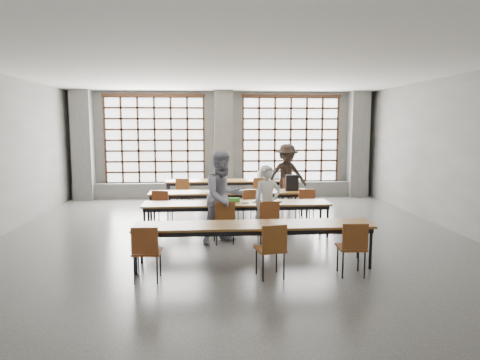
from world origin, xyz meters
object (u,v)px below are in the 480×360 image
object	(u,v)px
chair_mid_centre	(248,203)
student_male	(267,204)
desk_row_a	(232,182)
chair_mid_left	(162,204)
desk_row_c	(237,206)
desk_row_d	(254,228)
plastic_bag	(261,175)
desk_row_b	(229,194)
laptop_back	(275,177)
mouse	(280,201)
chair_front_right	(268,217)
laptop_front	(263,199)
chair_back_left	(184,190)
phone	(245,203)
student_female	(223,197)
backpack	(292,183)
chair_back_right	(288,189)
student_back	(287,175)
chair_near_right	(353,244)
chair_mid_right	(305,203)
chair_front_left	(224,218)
chair_back_mid	(260,189)
chair_near_mid	(272,245)
red_pouch	(147,249)
chair_near_left	(146,248)
green_box	(234,200)

from	to	relation	value
chair_mid_centre	student_male	world-z (taller)	student_male
desk_row_a	chair_mid_left	world-z (taller)	chair_mid_left
desk_row_c	desk_row_d	bearing A→B (deg)	-85.65
chair_mid_centre	plastic_bag	xyz separation A→B (m)	(0.66, 2.95, 0.34)
desk_row_b	laptop_back	world-z (taller)	laptop_back
chair_mid_left	mouse	xyz separation A→B (m)	(2.65, -0.98, 0.21)
chair_front_right	laptop_front	xyz separation A→B (m)	(-0.03, 0.73, 0.25)
chair_back_left	phone	world-z (taller)	chair_back_left
student_female	backpack	world-z (taller)	student_female
desk_row_c	chair_back_right	xyz separation A→B (m)	(1.72, 3.23, -0.13)
student_female	student_back	distance (m)	4.35
laptop_front	backpack	size ratio (longest dim) A/B	1.14
chair_near_right	laptop_back	xyz separation A→B (m)	(-0.20, 6.63, 0.25)
chair_mid_right	chair_front_left	xyz separation A→B (m)	(-2.02, -1.58, 0.00)
desk_row_c	chair_back_left	size ratio (longest dim) A/B	4.55
student_male	chair_back_mid	bearing A→B (deg)	66.96
chair_front_right	student_male	distance (m)	0.28
desk_row_b	student_male	bearing A→B (deg)	-72.00
chair_mid_centre	laptop_front	xyz separation A→B (m)	(0.23, -0.85, 0.25)
chair_back_right	chair_near_mid	xyz separation A→B (m)	(-1.35, -5.89, 0.00)
desk_row_c	student_male	distance (m)	0.79
student_back	chair_near_mid	bearing A→B (deg)	-111.95
chair_mid_left	student_male	world-z (taller)	student_male
desk_row_a	chair_near_mid	xyz separation A→B (m)	(0.26, -6.52, -0.13)
chair_near_right	phone	world-z (taller)	chair_near_right
student_female	plastic_bag	world-z (taller)	student_female
red_pouch	chair_back_right	bearing A→B (deg)	60.63
chair_back_right	chair_near_right	size ratio (longest dim) A/B	1.00
chair_front_right	student_back	size ratio (longest dim) A/B	0.48
chair_near_mid	student_back	xyz separation A→B (m)	(1.34, 6.02, 0.38)
desk_row_b	phone	world-z (taller)	phone
chair_near_left	student_back	xyz separation A→B (m)	(3.26, 6.02, 0.38)
desk_row_a	chair_back_left	xyz separation A→B (m)	(-1.42, -0.63, -0.13)
chair_mid_left	chair_near_right	size ratio (longest dim) A/B	1.00
chair_near_left	phone	world-z (taller)	chair_near_left
chair_back_left	student_back	size ratio (longest dim) A/B	0.48
chair_mid_right	chair_front_right	xyz separation A→B (m)	(-1.12, -1.58, 0.00)
chair_back_left	desk_row_a	bearing A→B (deg)	23.81
desk_row_a	chair_near_right	xyz separation A→B (m)	(1.54, -6.52, -0.13)
desk_row_d	chair_mid_centre	bearing A→B (deg)	86.33
student_back	green_box	xyz separation A→B (m)	(-1.76, -3.28, -0.15)
chair_front_right	laptop_front	world-z (taller)	laptop_front
chair_near_right	chair_mid_left	bearing A→B (deg)	132.75
chair_front_right	chair_near_right	size ratio (longest dim) A/B	1.00
chair_mid_right	green_box	size ratio (longest dim) A/B	3.52
red_pouch	chair_near_left	bearing A→B (deg)	-91.73
desk_row_a	chair_front_left	size ratio (longest dim) A/B	4.55
chair_mid_right	student_male	world-z (taller)	student_male
chair_front_left	chair_near_mid	size ratio (longest dim) A/B	1.00
chair_back_left	red_pouch	size ratio (longest dim) A/B	4.40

